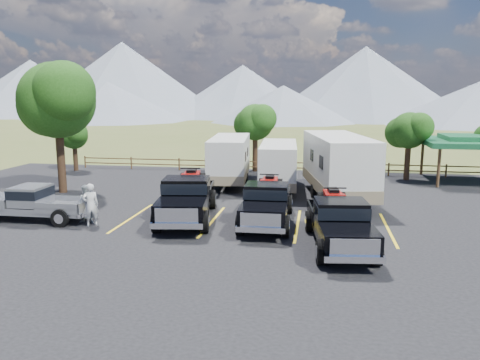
% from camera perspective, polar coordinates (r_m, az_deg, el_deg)
% --- Properties ---
extents(ground, '(320.00, 320.00, 0.00)m').
position_cam_1_polar(ground, '(18.06, 0.00, -8.76)').
color(ground, '#4D5B26').
rests_on(ground, ground).
extents(asphalt_lot, '(44.00, 34.00, 0.04)m').
position_cam_1_polar(asphalt_lot, '(20.88, 1.38, -6.05)').
color(asphalt_lot, black).
rests_on(asphalt_lot, ground).
extents(stall_lines, '(12.12, 5.50, 0.01)m').
position_cam_1_polar(stall_lines, '(21.82, 1.75, -5.26)').
color(stall_lines, yellow).
rests_on(stall_lines, asphalt_lot).
extents(tree_big_nw, '(5.54, 5.18, 7.84)m').
position_cam_1_polar(tree_big_nw, '(30.08, -21.47, 9.03)').
color(tree_big_nw, black).
rests_on(tree_big_nw, ground).
extents(tree_ne_a, '(3.11, 2.92, 4.76)m').
position_cam_1_polar(tree_ne_a, '(34.48, 19.88, 5.68)').
color(tree_ne_a, black).
rests_on(tree_ne_a, ground).
extents(tree_north, '(3.46, 3.24, 5.25)m').
position_cam_1_polar(tree_north, '(36.23, 1.84, 7.03)').
color(tree_north, black).
rests_on(tree_north, ground).
extents(tree_nw_small, '(2.59, 2.43, 3.85)m').
position_cam_1_polar(tree_nw_small, '(38.86, -19.59, 5.11)').
color(tree_nw_small, black).
rests_on(tree_nw_small, ground).
extents(rail_fence, '(36.12, 0.12, 1.00)m').
position_cam_1_polar(rail_fence, '(35.73, 8.11, 1.68)').
color(rail_fence, '#4F3B22').
rests_on(rail_fence, ground).
extents(pavilion, '(6.20, 6.20, 3.22)m').
position_cam_1_polar(pavilion, '(35.46, 26.24, 4.21)').
color(pavilion, '#4F3B22').
rests_on(pavilion, ground).
extents(mountain_range, '(209.00, 71.00, 20.00)m').
position_cam_1_polar(mountain_range, '(123.27, 4.76, 11.19)').
color(mountain_range, slate).
rests_on(mountain_range, ground).
extents(rig_left, '(3.18, 7.07, 2.28)m').
position_cam_1_polar(rig_left, '(22.45, -6.45, -2.00)').
color(rig_left, black).
rests_on(rig_left, asphalt_lot).
extents(rig_center, '(2.36, 6.35, 2.10)m').
position_cam_1_polar(rig_center, '(21.68, 3.31, -2.63)').
color(rig_center, black).
rests_on(rig_center, asphalt_lot).
extents(rig_right, '(2.81, 6.50, 2.10)m').
position_cam_1_polar(rig_right, '(18.78, 12.00, -4.88)').
color(rig_right, black).
rests_on(rig_right, asphalt_lot).
extents(trailer_left, '(3.04, 9.03, 3.12)m').
position_cam_1_polar(trailer_left, '(31.18, -1.26, 2.52)').
color(trailer_left, white).
rests_on(trailer_left, asphalt_lot).
extents(trailer_center, '(2.59, 8.43, 2.92)m').
position_cam_1_polar(trailer_center, '(29.25, 4.71, 1.76)').
color(trailer_center, white).
rests_on(trailer_center, asphalt_lot).
extents(trailer_right, '(4.18, 10.47, 3.62)m').
position_cam_1_polar(trailer_right, '(27.11, 11.82, 1.68)').
color(trailer_right, white).
rests_on(trailer_right, asphalt_lot).
extents(pickup_silver, '(5.60, 2.04, 1.67)m').
position_cam_1_polar(pickup_silver, '(24.09, -23.79, -2.54)').
color(pickup_silver, gray).
rests_on(pickup_silver, asphalt_lot).
extents(person_a, '(0.85, 0.80, 1.96)m').
position_cam_1_polar(person_a, '(22.18, -17.75, -2.90)').
color(person_a, silver).
rests_on(person_a, asphalt_lot).
extents(person_b, '(0.94, 0.77, 1.80)m').
position_cam_1_polar(person_b, '(22.71, -18.10, -2.82)').
color(person_b, gray).
rests_on(person_b, asphalt_lot).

